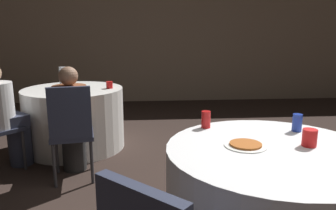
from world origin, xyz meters
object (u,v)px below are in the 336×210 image
Objects in this scene: table_far at (75,118)px; person_floral_shirt at (72,122)px; table_near at (269,206)px; soda_can_blue at (297,123)px; bottle_far at (63,76)px; person_white_shirt at (3,115)px; chair_far_south at (71,126)px; pizza_plate_near at (246,145)px; soda_can_red at (206,119)px.

table_far is 0.86m from person_floral_shirt.
table_near is 1.15× the size of person_floral_shirt.
bottle_far is at bearing 134.31° from soda_can_blue.
bottle_far is (-2.07, 2.12, 0.06)m from soda_can_blue.
person_white_shirt reaches higher than table_near.
table_far is 1.27× the size of chair_far_south.
chair_far_south is 0.85× the size of person_floral_shirt.
person_floral_shirt reaches higher than table_far.
person_white_shirt is at bearing 152.75° from soda_can_blue.
chair_far_south reaches higher than table_far.
table_near is at bearing -54.02° from bottle_far.
person_floral_shirt is (0.74, -0.22, -0.02)m from person_white_shirt.
table_near is 0.42m from pizza_plate_near.
soda_can_blue is (2.51, -1.29, 0.23)m from person_white_shirt.
pizza_plate_near is at bearing 6.74° from person_white_shirt.
soda_can_blue is (1.77, -1.08, 0.25)m from person_floral_shirt.
soda_can_blue is (1.91, -1.91, 0.44)m from table_far.
chair_far_south reaches higher than soda_can_blue.
person_white_shirt is 9.22× the size of soda_can_red.
bottle_far is at bearing 96.17° from person_floral_shirt.
table_far is at bearing 90.00° from chair_far_south.
person_white_shirt is at bearing -117.70° from bottle_far.
soda_can_blue is at bearing -41.32° from person_floral_shirt.
pizza_plate_near is at bearing -55.54° from person_floral_shirt.
person_floral_shirt is 9.12× the size of soda_can_red.
table_near is 10.49× the size of soda_can_blue.
soda_can_red reaches higher than pizza_plate_near.
bottle_far is (-0.16, 0.21, 0.50)m from table_far.
soda_can_blue is at bearing -44.89° from table_far.
chair_far_south is 3.66× the size of pizza_plate_near.
soda_can_blue is 0.63m from soda_can_red.
bottle_far is (-0.33, 1.22, 0.30)m from chair_far_south.
soda_can_blue is at bearing -12.42° from soda_can_red.
soda_can_red reaches higher than table_far.
person_floral_shirt reaches higher than chair_far_south.
table_near is at bearing -53.55° from person_floral_shirt.
table_far is 0.88m from person_white_shirt.
soda_can_blue is at bearing -45.69° from bottle_far.
person_floral_shirt reaches higher than table_near.
person_floral_shirt is at bearing 27.66° from person_white_shirt.
table_near is 3.06m from bottle_far.
chair_far_south is (-1.44, 1.23, 0.19)m from table_near.
table_near is at bearing -19.74° from pizza_plate_near.
person_floral_shirt is 1.13m from bottle_far.
soda_can_red is (1.89, -1.16, 0.23)m from person_white_shirt.
person_white_shirt is 4.65× the size of bottle_far.
person_floral_shirt is at bearing 90.00° from chair_far_south.
table_near is at bearing -132.28° from soda_can_blue.
soda_can_red is at bearing -49.18° from person_floral_shirt.
table_far is 2.24m from soda_can_red.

